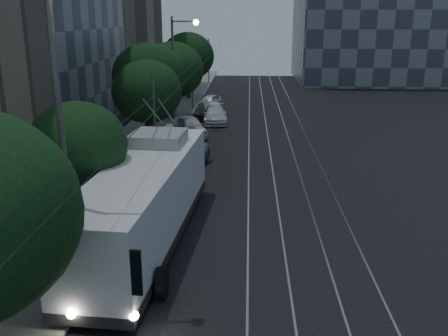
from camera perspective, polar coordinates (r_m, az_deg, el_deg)
ground at (r=20.63m, az=1.97°, el=-8.60°), size 120.00×120.00×0.00m
sidewalk at (r=40.35m, az=-8.26°, el=4.17°), size 5.00×90.00×0.15m
tram_rails at (r=39.68m, az=6.10°, el=3.93°), size 4.52×90.00×0.02m
overhead_wires at (r=39.33m, az=-4.82°, el=8.98°), size 2.23×90.00×6.00m
trolleybus at (r=20.35m, az=-8.82°, el=-3.63°), size 3.65×13.18×5.63m
pickup_silver at (r=30.04m, az=-5.16°, el=1.23°), size 3.61×6.01×1.56m
car_white_a at (r=38.65m, az=-3.93°, el=4.78°), size 3.42×4.82×1.52m
car_white_b at (r=43.49m, az=-1.04°, el=6.11°), size 2.40×4.99×1.40m
car_white_c at (r=45.13m, az=-1.44°, el=6.52°), size 2.89×4.57×1.42m
car_white_d at (r=50.96m, az=-1.66°, el=7.65°), size 2.56×4.06×1.29m
tree_1 at (r=20.58m, az=-16.32°, el=2.43°), size 3.89×3.89×5.75m
tree_2 at (r=33.64m, az=-8.80°, el=8.61°), size 4.62×4.62×6.21m
tree_3 at (r=36.89m, az=-8.59°, el=10.34°), size 5.25×5.25×7.13m
tree_4 at (r=44.90m, az=-5.87°, el=11.09°), size 5.46×5.46×6.83m
tree_5 at (r=55.95m, az=-4.14°, el=12.62°), size 5.73×5.73×7.27m
streetlamp_near at (r=15.03m, az=-16.76°, el=5.34°), size 2.43×0.44×10.05m
streetlamp_far at (r=40.41m, az=-5.26°, el=11.96°), size 2.18×0.44×8.88m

